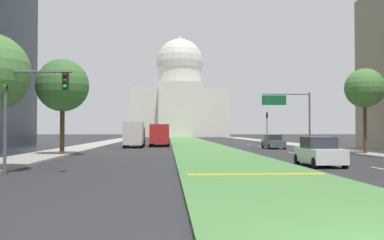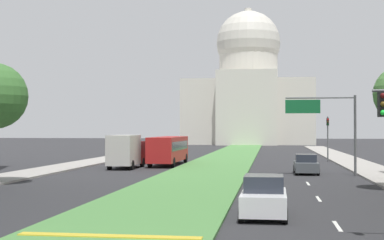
% 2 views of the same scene
% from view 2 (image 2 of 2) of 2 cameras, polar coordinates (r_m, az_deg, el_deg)
% --- Properties ---
extents(ground_plane, '(296.73, 296.73, 0.00)m').
position_cam_2_polar(ground_plane, '(74.56, 3.74, -3.81)').
color(ground_plane, '#2B2B2D').
extents(grass_median, '(7.06, 121.39, 0.14)m').
position_cam_2_polar(grass_median, '(67.84, 3.33, -4.04)').
color(grass_median, '#4C8442').
rests_on(grass_median, ground_plane).
extents(median_curb_nose, '(6.35, 0.50, 0.04)m').
position_cam_2_polar(median_curb_nose, '(19.67, -8.38, -11.52)').
color(median_curb_nose, gold).
rests_on(median_curb_nose, grass_median).
extents(lane_dashes_right, '(0.16, 41.16, 0.01)m').
position_cam_2_polar(lane_dashes_right, '(42.01, 11.47, -6.05)').
color(lane_dashes_right, silver).
rests_on(lane_dashes_right, ground_plane).
extents(sidewalk_left, '(4.00, 121.39, 0.15)m').
position_cam_2_polar(sidewalk_left, '(64.05, -10.21, -4.21)').
color(sidewalk_left, '#9E9991').
rests_on(sidewalk_left, ground_plane).
extents(sidewalk_right, '(4.00, 121.39, 0.15)m').
position_cam_2_polar(sidewalk_right, '(61.56, 16.40, -4.32)').
color(sidewalk_right, '#9E9991').
rests_on(sidewalk_right, ground_plane).
extents(capitol_building, '(31.76, 23.22, 34.06)m').
position_cam_2_polar(capitol_building, '(141.43, 5.70, 2.99)').
color(capitol_building, beige).
rests_on(capitol_building, ground_plane).
extents(traffic_light_far_right, '(0.28, 0.35, 5.20)m').
position_cam_2_polar(traffic_light_far_right, '(66.56, 13.56, -1.28)').
color(traffic_light_far_right, '#515456').
rests_on(traffic_light_far_right, ground_plane).
extents(overhead_guide_sign, '(5.63, 0.20, 6.50)m').
position_cam_2_polar(overhead_guide_sign, '(46.74, 13.61, 0.18)').
color(overhead_guide_sign, '#515456').
rests_on(overhead_guide_sign, ground_plane).
extents(sedan_lead_stopped, '(2.00, 4.30, 1.77)m').
position_cam_2_polar(sedan_lead_stopped, '(24.72, 7.28, -7.77)').
color(sedan_lead_stopped, silver).
rests_on(sedan_lead_stopped, ground_plane).
extents(sedan_midblock, '(1.99, 4.35, 1.64)m').
position_cam_2_polar(sedan_midblock, '(48.50, 11.44, -4.44)').
color(sedan_midblock, '#4C5156').
rests_on(sedan_midblock, ground_plane).
extents(sedan_distant, '(1.96, 4.48, 1.72)m').
position_cam_2_polar(sedan_distant, '(62.73, -4.74, -3.62)').
color(sedan_distant, brown).
rests_on(sedan_distant, ground_plane).
extents(box_truck_delivery, '(2.40, 6.40, 3.20)m').
position_cam_2_polar(box_truck_delivery, '(54.35, -6.69, -3.12)').
color(box_truck_delivery, maroon).
rests_on(box_truck_delivery, ground_plane).
extents(city_bus, '(2.62, 11.00, 2.95)m').
position_cam_2_polar(city_bus, '(59.09, -2.39, -2.86)').
color(city_bus, '#B21E1E').
rests_on(city_bus, ground_plane).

